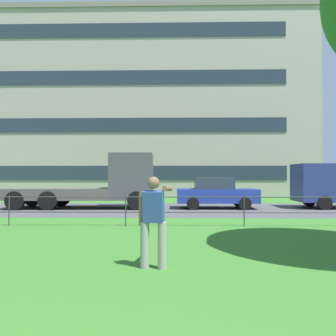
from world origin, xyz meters
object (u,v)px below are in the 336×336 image
object	(u,v)px
car_blue_center	(216,193)
apartment_building_background	(113,114)
flatbed_truck_far_left	(103,184)
person_thrower	(154,219)

from	to	relation	value
car_blue_center	apartment_building_background	size ratio (longest dim) A/B	0.12
flatbed_truck_far_left	apartment_building_background	xyz separation A→B (m)	(-2.30, 14.67, 6.32)
apartment_building_background	flatbed_truck_far_left	bearing A→B (deg)	-81.08
car_blue_center	person_thrower	bearing A→B (deg)	-102.80
flatbed_truck_far_left	apartment_building_background	distance (m)	16.14
person_thrower	car_blue_center	world-z (taller)	person_thrower
person_thrower	flatbed_truck_far_left	xyz separation A→B (m)	(-3.28, 10.86, 0.33)
car_blue_center	apartment_building_background	xyz separation A→B (m)	(-8.03, 14.75, 6.76)
person_thrower	flatbed_truck_far_left	size ratio (longest dim) A/B	0.22
flatbed_truck_far_left	apartment_building_background	bearing A→B (deg)	98.92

